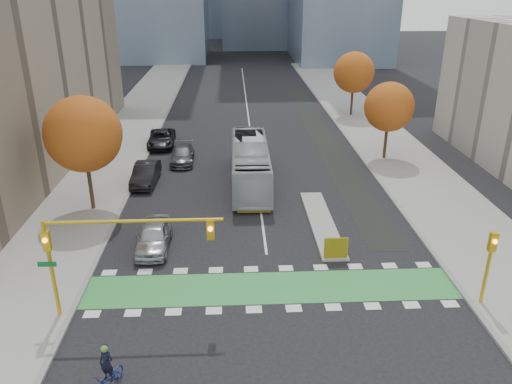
{
  "coord_description": "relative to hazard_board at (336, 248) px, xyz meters",
  "views": [
    {
      "loc": [
        -1.87,
        -21.04,
        15.11
      ],
      "look_at": [
        -0.52,
        7.6,
        3.0
      ],
      "focal_mm": 35.0,
      "sensor_mm": 36.0,
      "label": 1
    }
  ],
  "objects": [
    {
      "name": "traffic_signal_west",
      "position": [
        -11.93,
        -4.71,
        3.23
      ],
      "size": [
        8.53,
        0.56,
        5.2
      ],
      "color": "#BF9914",
      "rests_on": "ground"
    },
    {
      "name": "bike_lane_paint",
      "position": [
        3.5,
        25.8,
        -0.8
      ],
      "size": [
        2.5,
        50.0,
        0.01
      ],
      "primitive_type": "cube",
      "color": "black",
      "rests_on": "ground"
    },
    {
      "name": "sidewalk_west",
      "position": [
        -17.5,
        15.8,
        -0.73
      ],
      "size": [
        7.0,
        120.0,
        0.15
      ],
      "primitive_type": "cube",
      "color": "gray",
      "rests_on": "ground"
    },
    {
      "name": "parked_car_a",
      "position": [
        -10.83,
        1.97,
        0.01
      ],
      "size": [
        1.93,
        4.78,
        1.63
      ],
      "primitive_type": "imported",
      "rotation": [
        0.0,
        0.0,
        0.0
      ],
      "color": "#A6A7AB",
      "rests_on": "ground"
    },
    {
      "name": "bus",
      "position": [
        -4.55,
        12.34,
        0.91
      ],
      "size": [
        2.96,
        12.27,
        3.41
      ],
      "primitive_type": "imported",
      "rotation": [
        0.0,
        0.0,
        -0.01
      ],
      "color": "#B4B9BC",
      "rests_on": "ground"
    },
    {
      "name": "parked_car_d",
      "position": [
        -13.0,
        22.77,
        -0.03
      ],
      "size": [
        2.83,
        5.65,
        1.54
      ],
      "primitive_type": "imported",
      "rotation": [
        0.0,
        0.0,
        0.05
      ],
      "color": "black",
      "rests_on": "ground"
    },
    {
      "name": "tree_east_far",
      "position": [
        8.5,
        33.8,
        4.44
      ],
      "size": [
        4.8,
        4.8,
        7.65
      ],
      "color": "#332114",
      "rests_on": "ground"
    },
    {
      "name": "tree_west",
      "position": [
        -16.0,
        7.8,
        4.82
      ],
      "size": [
        5.2,
        5.2,
        8.22
      ],
      "color": "#332114",
      "rests_on": "ground"
    },
    {
      "name": "traffic_signal_east",
      "position": [
        6.5,
        -4.71,
        1.93
      ],
      "size": [
        0.35,
        0.43,
        4.1
      ],
      "color": "#BF9914",
      "rests_on": "ground"
    },
    {
      "name": "parked_car_c",
      "position": [
        -10.5,
        17.77,
        -0.08
      ],
      "size": [
        2.13,
        5.04,
        1.45
      ],
      "primitive_type": "imported",
      "rotation": [
        0.0,
        0.0,
        0.02
      ],
      "color": "#47484C",
      "rests_on": "ground"
    },
    {
      "name": "centre_line",
      "position": [
        -4.0,
        35.8,
        -0.8
      ],
      "size": [
        0.15,
        70.0,
        0.01
      ],
      "primitive_type": "cube",
      "color": "silver",
      "rests_on": "ground"
    },
    {
      "name": "curb_west",
      "position": [
        -14.0,
        15.8,
        -0.73
      ],
      "size": [
        0.3,
        120.0,
        0.16
      ],
      "primitive_type": "cube",
      "color": "gray",
      "rests_on": "ground"
    },
    {
      "name": "parked_car_b",
      "position": [
        -13.0,
        12.77,
        0.02
      ],
      "size": [
        1.91,
        5.04,
        1.64
      ],
      "primitive_type": "imported",
      "rotation": [
        0.0,
        0.0,
        -0.04
      ],
      "color": "black",
      "rests_on": "ground"
    },
    {
      "name": "sidewalk_east",
      "position": [
        9.5,
        15.8,
        -0.73
      ],
      "size": [
        7.0,
        120.0,
        0.15
      ],
      "primitive_type": "cube",
      "color": "gray",
      "rests_on": "ground"
    },
    {
      "name": "cyclist",
      "position": [
        -11.0,
        -9.6,
        -0.08
      ],
      "size": [
        1.31,
        1.99,
        2.17
      ],
      "rotation": [
        0.0,
        0.0,
        -0.39
      ],
      "color": "navy",
      "rests_on": "ground"
    },
    {
      "name": "ground",
      "position": [
        -4.0,
        -4.2,
        -0.8
      ],
      "size": [
        300.0,
        300.0,
        0.0
      ],
      "primitive_type": "plane",
      "color": "black",
      "rests_on": "ground"
    },
    {
      "name": "bike_crossing",
      "position": [
        -4.0,
        -2.7,
        -0.79
      ],
      "size": [
        20.0,
        3.0,
        0.01
      ],
      "primitive_type": "cube",
      "color": "green",
      "rests_on": "ground"
    },
    {
      "name": "median_island",
      "position": [
        0.0,
        4.8,
        -0.72
      ],
      "size": [
        1.6,
        10.0,
        0.16
      ],
      "primitive_type": "cube",
      "color": "gray",
      "rests_on": "ground"
    },
    {
      "name": "tree_east_near",
      "position": [
        8.0,
        17.8,
        4.06
      ],
      "size": [
        4.4,
        4.4,
        7.08
      ],
      "color": "#332114",
      "rests_on": "ground"
    },
    {
      "name": "hazard_board",
      "position": [
        0.0,
        0.0,
        0.0
      ],
      "size": [
        1.4,
        0.12,
        1.3
      ],
      "primitive_type": "cube",
      "color": "yellow",
      "rests_on": "median_island"
    },
    {
      "name": "curb_east",
      "position": [
        6.0,
        15.8,
        -0.73
      ],
      "size": [
        0.3,
        120.0,
        0.16
      ],
      "primitive_type": "cube",
      "color": "gray",
      "rests_on": "ground"
    }
  ]
}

